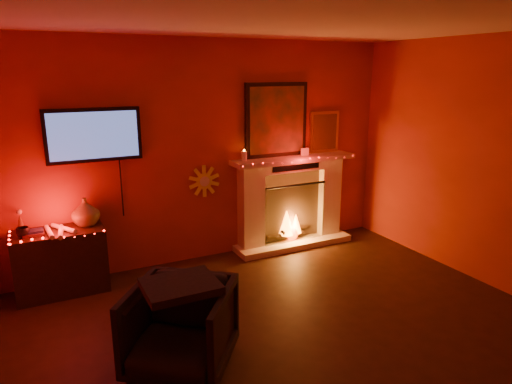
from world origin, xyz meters
TOP-DOWN VIEW (x-y plane):
  - room at (0.00, 0.00)m, footprint 5.00×5.00m
  - fireplace at (1.14, 2.39)m, footprint 1.72×0.40m
  - tv at (-1.30, 2.45)m, footprint 1.00×0.07m
  - sunburst_clock at (-0.05, 2.48)m, footprint 0.40×0.03m
  - console_table at (-1.75, 2.26)m, footprint 0.91×0.54m
  - armchair at (-1.02, 0.42)m, footprint 1.08×1.09m

SIDE VIEW (x-z plane):
  - armchair at x=-1.02m, z-range 0.00..0.71m
  - console_table at x=-1.75m, z-range -0.10..0.90m
  - fireplace at x=1.14m, z-range -0.37..1.81m
  - sunburst_clock at x=-0.05m, z-range 0.80..1.20m
  - room at x=0.00m, z-range -1.15..3.85m
  - tv at x=-1.30m, z-range 1.03..2.27m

